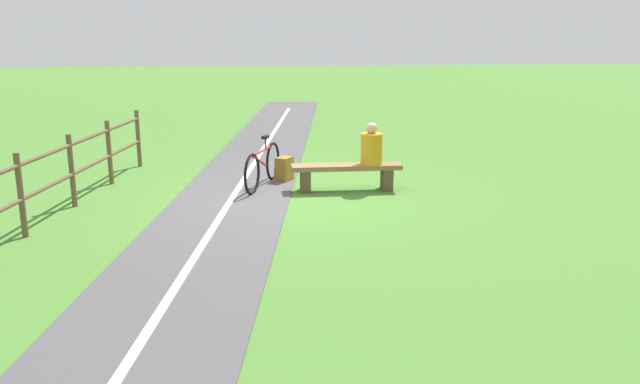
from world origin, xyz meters
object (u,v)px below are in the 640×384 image
(person_seated, at_px, (372,147))
(bicycle, at_px, (263,166))
(bench, at_px, (346,172))
(backpack, at_px, (284,169))

(person_seated, bearing_deg, bicycle, -12.40)
(bench, relative_size, bicycle, 1.09)
(person_seated, height_order, backpack, person_seated)
(bench, height_order, backpack, bench)
(person_seated, relative_size, backpack, 1.60)
(bicycle, distance_m, backpack, 0.57)
(person_seated, distance_m, bicycle, 1.88)
(bench, xyz_separation_m, person_seated, (-0.42, -0.01, 0.42))
(person_seated, xyz_separation_m, bicycle, (1.80, -0.37, -0.37))
(bicycle, bearing_deg, backpack, 156.64)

